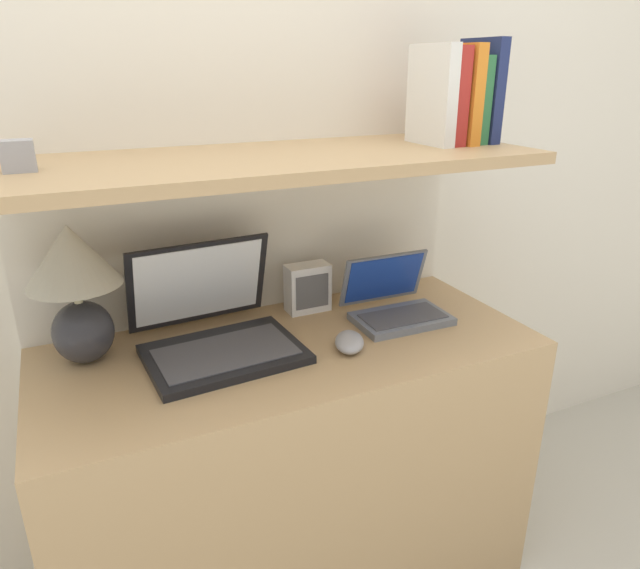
% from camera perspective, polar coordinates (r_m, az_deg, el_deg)
% --- Properties ---
extents(wall_back, '(6.00, 0.05, 2.40)m').
position_cam_1_polar(wall_back, '(1.61, -7.69, 12.85)').
color(wall_back, silver).
rests_on(wall_back, ground_plane).
extents(desk, '(1.24, 0.54, 0.77)m').
position_cam_1_polar(desk, '(1.65, -2.52, -18.06)').
color(desk, tan).
rests_on(desk, ground_plane).
extents(back_riser, '(1.24, 0.04, 1.20)m').
position_cam_1_polar(back_riser, '(1.76, -6.29, -6.98)').
color(back_riser, silver).
rests_on(back_riser, ground_plane).
extents(shelf, '(1.24, 0.49, 0.03)m').
position_cam_1_polar(shelf, '(1.36, -4.20, 12.25)').
color(shelf, tan).
rests_on(shelf, back_riser).
extents(table_lamp, '(0.21, 0.21, 0.33)m').
position_cam_1_polar(table_lamp, '(1.40, -23.31, 0.39)').
color(table_lamp, '#2D2D33').
rests_on(table_lamp, desk).
extents(laptop_large, '(0.38, 0.36, 0.25)m').
position_cam_1_polar(laptop_large, '(1.43, -10.36, -4.49)').
color(laptop_large, black).
rests_on(laptop_large, desk).
extents(laptop_small, '(0.26, 0.22, 0.17)m').
position_cam_1_polar(laptop_small, '(1.59, 7.55, -2.01)').
color(laptop_small, slate).
rests_on(laptop_small, desk).
extents(computer_mouse, '(0.11, 0.13, 0.04)m').
position_cam_1_polar(computer_mouse, '(1.42, 2.95, -5.77)').
color(computer_mouse, '#99999E').
rests_on(computer_mouse, desk).
extents(router_box, '(0.12, 0.07, 0.14)m').
position_cam_1_polar(router_box, '(1.62, -1.25, -0.34)').
color(router_box, white).
rests_on(router_box, desk).
extents(book_navy, '(0.03, 0.16, 0.26)m').
position_cam_1_polar(book_navy, '(1.64, 15.72, 18.13)').
color(book_navy, navy).
rests_on(book_navy, shelf).
extents(book_green, '(0.03, 0.15, 0.22)m').
position_cam_1_polar(book_green, '(1.62, 14.64, 17.45)').
color(book_green, '#2D7042').
rests_on(book_green, shelf).
extents(book_orange, '(0.03, 0.18, 0.24)m').
position_cam_1_polar(book_orange, '(1.59, 13.56, 17.98)').
color(book_orange, orange).
rests_on(book_orange, shelf).
extents(book_red, '(0.04, 0.16, 0.24)m').
position_cam_1_polar(book_red, '(1.57, 12.32, 17.93)').
color(book_red, '#A82823').
rests_on(book_red, shelf).
extents(book_white, '(0.03, 0.18, 0.24)m').
position_cam_1_polar(book_white, '(1.54, 11.09, 18.08)').
color(book_white, silver).
rests_on(book_white, shelf).
extents(shelf_gadget, '(0.06, 0.05, 0.06)m').
position_cam_1_polar(shelf_gadget, '(1.27, -27.97, 11.29)').
color(shelf_gadget, '#99999E').
rests_on(shelf_gadget, shelf).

